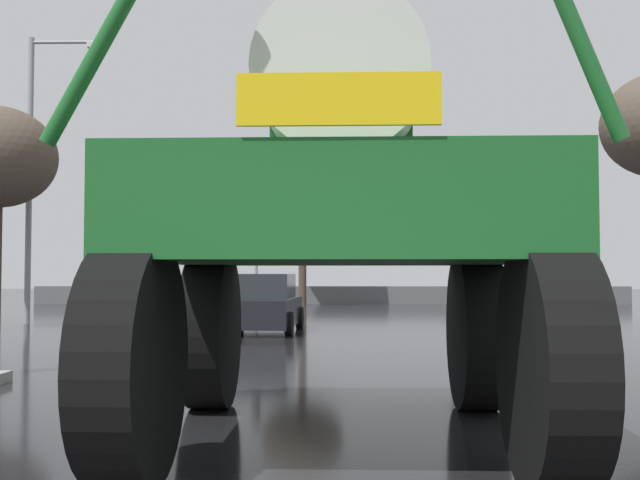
% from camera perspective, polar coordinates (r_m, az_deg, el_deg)
% --- Properties ---
extents(ground_plane, '(120.00, 120.00, 0.00)m').
position_cam_1_polar(ground_plane, '(20.52, 0.54, -6.74)').
color(ground_plane, black).
extents(oversize_sprayer, '(4.17, 5.02, 4.49)m').
position_cam_1_polar(oversize_sprayer, '(7.19, 1.57, 1.25)').
color(oversize_sprayer, black).
rests_on(oversize_sprayer, ground).
extents(sedan_ahead, '(2.04, 4.18, 1.52)m').
position_cam_1_polar(sedan_ahead, '(20.46, -4.25, -4.75)').
color(sedan_ahead, black).
rests_on(sedan_ahead, ground).
extents(traffic_signal_far_left, '(0.24, 0.55, 3.66)m').
position_cam_1_polar(traffic_signal_far_left, '(26.33, -4.65, 0.01)').
color(traffic_signal_far_left, gray).
rests_on(traffic_signal_far_left, ground).
extents(traffic_signal_far_right, '(0.24, 0.55, 3.67)m').
position_cam_1_polar(traffic_signal_far_right, '(26.51, 9.86, 0.04)').
color(traffic_signal_far_right, gray).
rests_on(traffic_signal_far_right, ground).
extents(streetlight_far_left, '(2.33, 0.24, 8.78)m').
position_cam_1_polar(streetlight_far_left, '(25.38, -20.12, 5.30)').
color(streetlight_far_left, gray).
rests_on(streetlight_far_left, ground).
extents(bare_tree_far_center, '(3.98, 3.98, 8.01)m').
position_cam_1_polar(bare_tree_far_center, '(37.79, -1.29, 4.72)').
color(bare_tree_far_center, '#473828').
rests_on(bare_tree_far_center, ground).
extents(roadside_barrier, '(30.31, 0.24, 0.90)m').
position_cam_1_polar(roadside_barrier, '(39.62, 0.80, -4.06)').
color(roadside_barrier, '#59595B').
rests_on(roadside_barrier, ground).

